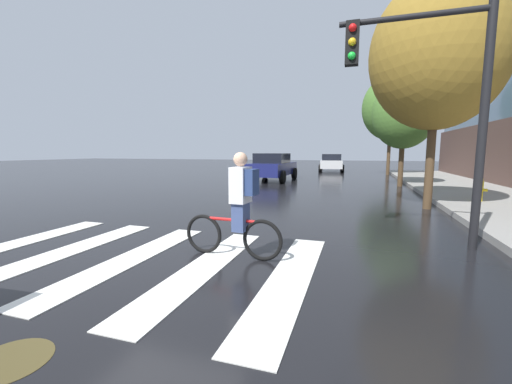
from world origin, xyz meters
TOP-DOWN VIEW (x-y plane):
  - ground_plane at (0.00, 0.00)m, footprint 120.00×120.00m
  - crosswalk_stripes at (-0.30, 0.00)m, footprint 5.71×3.75m
  - manhole_cover at (0.44, -2.39)m, footprint 0.64×0.64m
  - sedan_mid at (-1.67, 14.12)m, footprint 2.27×4.68m
  - sedan_far at (0.97, 23.92)m, footprint 2.28×4.44m
  - cyclist at (1.32, 0.57)m, footprint 1.71×0.38m
  - traffic_light_near at (4.24, 2.26)m, footprint 2.47×0.28m
  - fire_hydrant at (6.75, 7.46)m, footprint 0.33×0.22m
  - street_tree_near at (5.11, 6.40)m, footprint 3.68×3.68m
  - street_tree_mid at (5.12, 12.90)m, footprint 2.92×2.92m
  - street_tree_far at (5.23, 21.07)m, footprint 3.99×3.99m

SIDE VIEW (x-z plane):
  - ground_plane at x=0.00m, z-range 0.00..0.00m
  - manhole_cover at x=0.44m, z-range 0.00..0.01m
  - crosswalk_stripes at x=-0.30m, z-range 0.00..0.01m
  - fire_hydrant at x=6.75m, z-range 0.14..0.92m
  - sedan_far at x=0.97m, z-range 0.02..1.52m
  - sedan_mid at x=-1.67m, z-range 0.03..1.63m
  - cyclist at x=1.32m, z-range 0.00..1.69m
  - traffic_light_near at x=4.24m, z-range 0.76..4.96m
  - street_tree_mid at x=5.12m, z-range 0.91..6.09m
  - street_tree_near at x=5.11m, z-range 1.15..7.68m
  - street_tree_far at x=5.23m, z-range 1.25..8.35m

